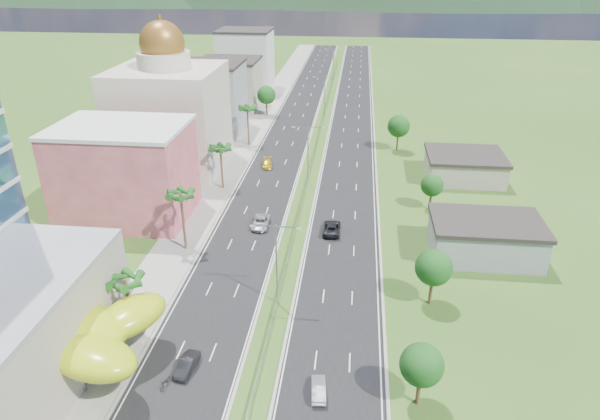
% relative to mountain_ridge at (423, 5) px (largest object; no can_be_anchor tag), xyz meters
% --- Properties ---
extents(ground, '(500.00, 500.00, 0.00)m').
position_rel_mountain_ridge_xyz_m(ground, '(-60.00, -450.00, 0.00)').
color(ground, '#2D5119').
rests_on(ground, ground).
extents(road_left, '(11.00, 260.00, 0.04)m').
position_rel_mountain_ridge_xyz_m(road_left, '(-67.50, -360.00, 0.02)').
color(road_left, black).
rests_on(road_left, ground).
extents(road_right, '(11.00, 260.00, 0.04)m').
position_rel_mountain_ridge_xyz_m(road_right, '(-52.50, -360.00, 0.02)').
color(road_right, black).
rests_on(road_right, ground).
extents(sidewalk_left, '(7.00, 260.00, 0.12)m').
position_rel_mountain_ridge_xyz_m(sidewalk_left, '(-77.00, -360.00, 0.06)').
color(sidewalk_left, gray).
rests_on(sidewalk_left, ground).
extents(median_guardrail, '(0.10, 216.06, 0.76)m').
position_rel_mountain_ridge_xyz_m(median_guardrail, '(-60.00, -378.01, 0.62)').
color(median_guardrail, gray).
rests_on(median_guardrail, ground).
extents(streetlight_median_b, '(6.04, 0.25, 11.00)m').
position_rel_mountain_ridge_xyz_m(streetlight_median_b, '(-60.00, -440.00, 6.75)').
color(streetlight_median_b, gray).
rests_on(streetlight_median_b, ground).
extents(streetlight_median_c, '(6.04, 0.25, 11.00)m').
position_rel_mountain_ridge_xyz_m(streetlight_median_c, '(-60.00, -400.00, 6.75)').
color(streetlight_median_c, gray).
rests_on(streetlight_median_c, ground).
extents(streetlight_median_d, '(6.04, 0.25, 11.00)m').
position_rel_mountain_ridge_xyz_m(streetlight_median_d, '(-60.00, -355.00, 6.75)').
color(streetlight_median_d, gray).
rests_on(streetlight_median_d, ground).
extents(streetlight_median_e, '(6.04, 0.25, 11.00)m').
position_rel_mountain_ridge_xyz_m(streetlight_median_e, '(-60.00, -310.00, 6.75)').
color(streetlight_median_e, gray).
rests_on(streetlight_median_e, ground).
extents(lime_canopy, '(18.00, 15.00, 7.40)m').
position_rel_mountain_ridge_xyz_m(lime_canopy, '(-80.00, -454.00, 4.99)').
color(lime_canopy, '#A7BA12').
rests_on(lime_canopy, ground).
extents(pink_shophouse, '(20.00, 15.00, 15.00)m').
position_rel_mountain_ridge_xyz_m(pink_shophouse, '(-88.00, -418.00, 7.50)').
color(pink_shophouse, '#B44A4B').
rests_on(pink_shophouse, ground).
extents(domed_building, '(20.00, 20.00, 28.70)m').
position_rel_mountain_ridge_xyz_m(domed_building, '(-88.00, -395.00, 11.35)').
color(domed_building, beige).
rests_on(domed_building, ground).
extents(midrise_grey, '(16.00, 15.00, 16.00)m').
position_rel_mountain_ridge_xyz_m(midrise_grey, '(-87.00, -370.00, 8.00)').
color(midrise_grey, gray).
rests_on(midrise_grey, ground).
extents(midrise_beige, '(16.00, 15.00, 13.00)m').
position_rel_mountain_ridge_xyz_m(midrise_beige, '(-87.00, -348.00, 6.50)').
color(midrise_beige, '#A29585').
rests_on(midrise_beige, ground).
extents(midrise_white, '(16.00, 15.00, 18.00)m').
position_rel_mountain_ridge_xyz_m(midrise_white, '(-87.00, -325.00, 9.00)').
color(midrise_white, silver).
rests_on(midrise_white, ground).
extents(shed_near, '(15.00, 10.00, 5.00)m').
position_rel_mountain_ridge_xyz_m(shed_near, '(-32.00, -425.00, 2.50)').
color(shed_near, gray).
rests_on(shed_near, ground).
extents(shed_far, '(14.00, 12.00, 4.40)m').
position_rel_mountain_ridge_xyz_m(shed_far, '(-30.00, -395.00, 2.20)').
color(shed_far, '#A29585').
rests_on(shed_far, ground).
extents(palm_tree_b, '(3.60, 3.60, 8.10)m').
position_rel_mountain_ridge_xyz_m(palm_tree_b, '(-75.50, -448.00, 7.06)').
color(palm_tree_b, '#47301C').
rests_on(palm_tree_b, ground).
extents(palm_tree_c, '(3.60, 3.60, 9.60)m').
position_rel_mountain_ridge_xyz_m(palm_tree_c, '(-75.50, -428.00, 8.50)').
color(palm_tree_c, '#47301C').
rests_on(palm_tree_c, ground).
extents(palm_tree_d, '(3.60, 3.60, 8.60)m').
position_rel_mountain_ridge_xyz_m(palm_tree_d, '(-75.50, -405.00, 7.54)').
color(palm_tree_d, '#47301C').
rests_on(palm_tree_d, ground).
extents(palm_tree_e, '(3.60, 3.60, 9.40)m').
position_rel_mountain_ridge_xyz_m(palm_tree_e, '(-75.50, -380.00, 8.31)').
color(palm_tree_e, '#47301C').
rests_on(palm_tree_e, ground).
extents(leafy_tree_lfar, '(4.90, 4.90, 8.05)m').
position_rel_mountain_ridge_xyz_m(leafy_tree_lfar, '(-75.50, -355.00, 5.58)').
color(leafy_tree_lfar, '#47301C').
rests_on(leafy_tree_lfar, ground).
extents(leafy_tree_ra, '(4.20, 4.20, 6.90)m').
position_rel_mountain_ridge_xyz_m(leafy_tree_ra, '(-44.00, -455.00, 4.78)').
color(leafy_tree_ra, '#47301C').
rests_on(leafy_tree_ra, ground).
extents(leafy_tree_rb, '(4.55, 4.55, 7.47)m').
position_rel_mountain_ridge_xyz_m(leafy_tree_rb, '(-41.00, -438.00, 5.18)').
color(leafy_tree_rb, '#47301C').
rests_on(leafy_tree_rb, ground).
extents(leafy_tree_rc, '(3.85, 3.85, 6.33)m').
position_rel_mountain_ridge_xyz_m(leafy_tree_rc, '(-38.00, -410.00, 4.37)').
color(leafy_tree_rc, '#47301C').
rests_on(leafy_tree_rc, ground).
extents(leafy_tree_rd, '(4.90, 4.90, 8.05)m').
position_rel_mountain_ridge_xyz_m(leafy_tree_rd, '(-42.00, -380.00, 5.58)').
color(leafy_tree_rd, '#47301C').
rests_on(leafy_tree_rd, ground).
extents(mountain_ridge, '(860.00, 140.00, 90.00)m').
position_rel_mountain_ridge_xyz_m(mountain_ridge, '(0.00, 0.00, 0.00)').
color(mountain_ridge, black).
rests_on(mountain_ridge, ground).
extents(car_dark_left, '(1.98, 4.36, 1.39)m').
position_rel_mountain_ridge_xyz_m(car_dark_left, '(-67.65, -453.00, 0.73)').
color(car_dark_left, black).
rests_on(car_dark_left, road_left).
extents(car_silver_mid_left, '(2.59, 5.47, 1.51)m').
position_rel_mountain_ridge_xyz_m(car_silver_mid_left, '(-65.67, -419.75, 0.79)').
color(car_silver_mid_left, '#A2A5AA').
rests_on(car_silver_mid_left, road_left).
extents(car_yellow_far_left, '(2.63, 5.01, 1.39)m').
position_rel_mountain_ridge_xyz_m(car_yellow_far_left, '(-69.03, -393.18, 0.73)').
color(car_yellow_far_left, gold).
rests_on(car_yellow_far_left, road_left).
extents(car_silver_right, '(1.77, 4.11, 1.31)m').
position_rel_mountain_ridge_xyz_m(car_silver_right, '(-53.65, -454.86, 0.70)').
color(car_silver_right, '#B4B6BC').
rests_on(car_silver_right, road_right).
extents(car_dark_far_right, '(2.62, 5.68, 1.58)m').
position_rel_mountain_ridge_xyz_m(car_dark_far_right, '(-54.25, -420.48, 0.83)').
color(car_dark_far_right, black).
rests_on(car_dark_far_right, road_right).
extents(motorcycle, '(0.86, 2.05, 1.27)m').
position_rel_mountain_ridge_xyz_m(motorcycle, '(-69.13, -455.53, 0.67)').
color(motorcycle, black).
rests_on(motorcycle, road_left).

